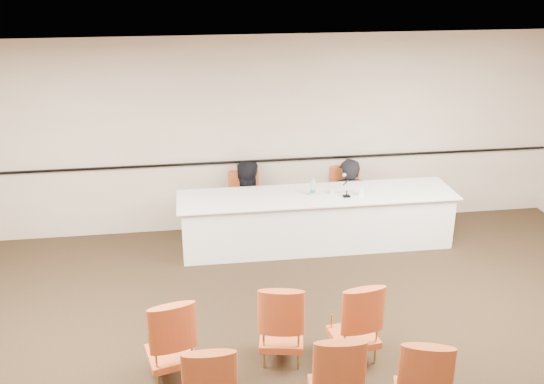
{
  "coord_description": "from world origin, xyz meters",
  "views": [
    {
      "loc": [
        -0.92,
        -4.82,
        4.09
      ],
      "look_at": [
        0.18,
        2.6,
        1.12
      ],
      "focal_mm": 40.0,
      "sensor_mm": 36.0,
      "label": 1
    }
  ],
  "objects_px": {
    "panelist_second_chair": "(245,204)",
    "panel_table": "(317,220)",
    "water_bottle": "(313,187)",
    "aud_chair_front_left": "(170,336)",
    "panelist_main_chair": "(347,198)",
    "aud_chair_front_mid": "(282,320)",
    "microphone": "(347,187)",
    "aud_chair_back_mid": "(335,373)",
    "panelist_main": "(346,210)",
    "aud_chair_back_right": "(422,377)",
    "aud_chair_front_right": "(354,319)",
    "coffee_cup": "(361,192)",
    "panelist_second": "(245,214)",
    "aud_chair_back_left": "(210,383)",
    "drinking_glass": "(332,191)"
  },
  "relations": [
    {
      "from": "panelist_second_chair",
      "to": "panel_table",
      "type": "bearing_deg",
      "value": -30.48
    },
    {
      "from": "water_bottle",
      "to": "aud_chair_front_left",
      "type": "bearing_deg",
      "value": -127.05
    },
    {
      "from": "panelist_main_chair",
      "to": "aud_chair_front_mid",
      "type": "relative_size",
      "value": 1.0
    },
    {
      "from": "microphone",
      "to": "aud_chair_back_mid",
      "type": "height_order",
      "value": "microphone"
    },
    {
      "from": "panel_table",
      "to": "panelist_main",
      "type": "height_order",
      "value": "panelist_main"
    },
    {
      "from": "panel_table",
      "to": "aud_chair_back_right",
      "type": "height_order",
      "value": "aud_chair_back_right"
    },
    {
      "from": "aud_chair_front_right",
      "to": "aud_chair_back_right",
      "type": "xyz_separation_m",
      "value": [
        0.36,
        -1.01,
        0.0
      ]
    },
    {
      "from": "aud_chair_back_mid",
      "to": "aud_chair_front_mid",
      "type": "bearing_deg",
      "value": 116.81
    },
    {
      "from": "aud_chair_back_right",
      "to": "coffee_cup",
      "type": "bearing_deg",
      "value": 99.69
    },
    {
      "from": "panelist_second",
      "to": "aud_chair_front_right",
      "type": "height_order",
      "value": "panelist_second"
    },
    {
      "from": "panelist_second",
      "to": "panelist_second_chair",
      "type": "relative_size",
      "value": 1.82
    },
    {
      "from": "aud_chair_front_left",
      "to": "aud_chair_back_left",
      "type": "xyz_separation_m",
      "value": [
        0.37,
        -0.78,
        0.0
      ]
    },
    {
      "from": "panel_table",
      "to": "panelist_second_chair",
      "type": "bearing_deg",
      "value": 149.52
    },
    {
      "from": "water_bottle",
      "to": "aud_chair_back_mid",
      "type": "height_order",
      "value": "water_bottle"
    },
    {
      "from": "coffee_cup",
      "to": "aud_chair_back_left",
      "type": "bearing_deg",
      "value": -124.98
    },
    {
      "from": "panelist_main_chair",
      "to": "aud_chair_front_left",
      "type": "height_order",
      "value": "same"
    },
    {
      "from": "coffee_cup",
      "to": "aud_chair_back_mid",
      "type": "relative_size",
      "value": 0.14
    },
    {
      "from": "panelist_second_chair",
      "to": "aud_chair_back_mid",
      "type": "bearing_deg",
      "value": -84.14
    },
    {
      "from": "aud_chair_back_mid",
      "to": "water_bottle",
      "type": "bearing_deg",
      "value": 87.18
    },
    {
      "from": "panel_table",
      "to": "water_bottle",
      "type": "relative_size",
      "value": 15.83
    },
    {
      "from": "water_bottle",
      "to": "aud_chair_back_right",
      "type": "distance_m",
      "value": 3.72
    },
    {
      "from": "panelist_second",
      "to": "drinking_glass",
      "type": "distance_m",
      "value": 1.47
    },
    {
      "from": "panelist_second_chair",
      "to": "drinking_glass",
      "type": "relative_size",
      "value": 9.5
    },
    {
      "from": "aud_chair_front_mid",
      "to": "aud_chair_front_right",
      "type": "xyz_separation_m",
      "value": [
        0.77,
        -0.08,
        0.0
      ]
    },
    {
      "from": "panelist_main",
      "to": "panelist_main_chair",
      "type": "distance_m",
      "value": 0.2
    },
    {
      "from": "microphone",
      "to": "aud_chair_back_left",
      "type": "bearing_deg",
      "value": -122.64
    },
    {
      "from": "panelist_main_chair",
      "to": "aud_chair_back_left",
      "type": "relative_size",
      "value": 1.0
    },
    {
      "from": "panelist_main_chair",
      "to": "aud_chair_front_mid",
      "type": "bearing_deg",
      "value": -115.78
    },
    {
      "from": "drinking_glass",
      "to": "aud_chair_back_left",
      "type": "relative_size",
      "value": 0.11
    },
    {
      "from": "panelist_main_chair",
      "to": "drinking_glass",
      "type": "height_order",
      "value": "panelist_main_chair"
    },
    {
      "from": "aud_chair_front_left",
      "to": "aud_chair_front_mid",
      "type": "xyz_separation_m",
      "value": [
        1.17,
        0.12,
        0.0
      ]
    },
    {
      "from": "water_bottle",
      "to": "drinking_glass",
      "type": "distance_m",
      "value": 0.3
    },
    {
      "from": "panelist_main_chair",
      "to": "drinking_glass",
      "type": "xyz_separation_m",
      "value": [
        -0.41,
        -0.61,
        0.39
      ]
    },
    {
      "from": "microphone",
      "to": "aud_chair_front_right",
      "type": "distance_m",
      "value": 2.66
    },
    {
      "from": "panelist_second",
      "to": "panelist_second_chair",
      "type": "height_order",
      "value": "panelist_second"
    },
    {
      "from": "panelist_main_chair",
      "to": "aud_chair_front_left",
      "type": "xyz_separation_m",
      "value": [
        -2.74,
        -3.32,
        0.0
      ]
    },
    {
      "from": "panelist_main",
      "to": "microphone",
      "type": "relative_size",
      "value": 5.54
    },
    {
      "from": "panelist_main_chair",
      "to": "panelist_second",
      "type": "xyz_separation_m",
      "value": [
        -1.62,
        0.01,
        -0.16
      ]
    },
    {
      "from": "drinking_glass",
      "to": "coffee_cup",
      "type": "height_order",
      "value": "coffee_cup"
    },
    {
      "from": "coffee_cup",
      "to": "water_bottle",
      "type": "bearing_deg",
      "value": 170.08
    },
    {
      "from": "microphone",
      "to": "panelist_main_chair",
      "type": "bearing_deg",
      "value": 73.15
    },
    {
      "from": "panel_table",
      "to": "panelist_second",
      "type": "bearing_deg",
      "value": 149.52
    },
    {
      "from": "coffee_cup",
      "to": "aud_chair_back_right",
      "type": "height_order",
      "value": "aud_chair_back_right"
    },
    {
      "from": "aud_chair_back_left",
      "to": "coffee_cup",
      "type": "bearing_deg",
      "value": 56.35
    },
    {
      "from": "panelist_main",
      "to": "aud_chair_back_right",
      "type": "xyz_separation_m",
      "value": [
        -0.44,
        -4.3,
        0.2
      ]
    },
    {
      "from": "water_bottle",
      "to": "aud_chair_front_right",
      "type": "distance_m",
      "value": 2.72
    },
    {
      "from": "panel_table",
      "to": "microphone",
      "type": "bearing_deg",
      "value": -21.2
    },
    {
      "from": "panelist_second_chair",
      "to": "coffee_cup",
      "type": "bearing_deg",
      "value": -24.6
    },
    {
      "from": "panelist_second",
      "to": "aud_chair_front_left",
      "type": "height_order",
      "value": "panelist_second"
    },
    {
      "from": "panelist_second_chair",
      "to": "microphone",
      "type": "bearing_deg",
      "value": -28.0
    }
  ]
}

